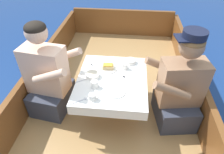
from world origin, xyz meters
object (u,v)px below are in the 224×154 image
Objects in this scene: sandwich at (108,66)px; coffee_cup_center at (95,84)px; coffee_cup_starboard at (125,66)px; person_port at (48,78)px; coffee_cup_port at (93,97)px; person_starboard at (179,89)px.

coffee_cup_center is (-0.09, -0.30, 0.00)m from sandwich.
sandwich is 1.28× the size of coffee_cup_starboard.
person_port is 0.79m from coffee_cup_starboard.
coffee_cup_port is (0.51, -0.27, 0.05)m from person_port.
person_starboard is 10.78× the size of coffee_cup_center.
person_port is at bearing -161.48° from sandwich.
person_port is 1.28m from person_starboard.
person_starboard is 10.71× the size of coffee_cup_starboard.
person_starboard is at bearing 5.38° from coffee_cup_center.
sandwich is 0.31m from coffee_cup_center.
person_port is at bearing 152.04° from coffee_cup_port.
sandwich is (-0.70, 0.23, 0.05)m from person_starboard.
coffee_cup_starboard is at bearing 62.71° from coffee_cup_port.
coffee_cup_starboard is at bearing -34.43° from person_starboard.
coffee_cup_center is at bearing -128.82° from coffee_cup_starboard.
coffee_cup_starboard is (0.17, 0.02, 0.00)m from sandwich.
coffee_cup_port is 1.00× the size of coffee_cup_starboard.
coffee_cup_center reaches higher than sandwich.
sandwich is 0.47m from coffee_cup_port.
coffee_cup_starboard is 1.01× the size of coffee_cup_center.
coffee_cup_center reaches higher than coffee_cup_port.
coffee_cup_port is at bearing -117.29° from coffee_cup_starboard.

